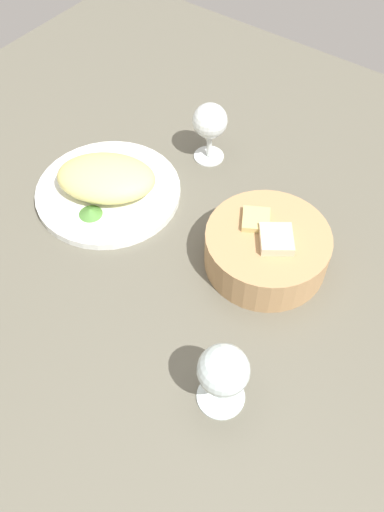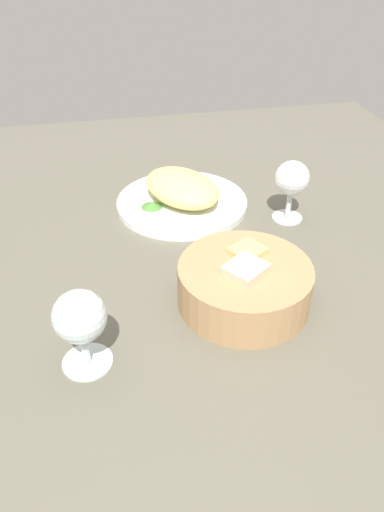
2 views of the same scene
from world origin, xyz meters
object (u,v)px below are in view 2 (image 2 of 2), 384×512
(plate, at_px, (182,203))
(bread_basket, at_px, (244,284))
(wine_glass_far, at_px, (292,181))
(wine_glass_near, at_px, (80,320))

(plate, xyz_separation_m, bread_basket, (0.31, 0.04, 0.03))
(plate, bearing_deg, wine_glass_far, 64.98)
(bread_basket, height_order, wine_glass_near, wine_glass_near)
(plate, distance_m, wine_glass_near, 0.44)
(wine_glass_near, bearing_deg, plate, 152.31)
(wine_glass_near, distance_m, wine_glass_far, 0.49)
(wine_glass_near, height_order, wine_glass_far, wine_glass_far)
(plate, relative_size, bread_basket, 1.32)
(plate, height_order, wine_glass_near, wine_glass_near)
(wine_glass_near, xyz_separation_m, wine_glass_far, (-0.30, 0.39, 0.00))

